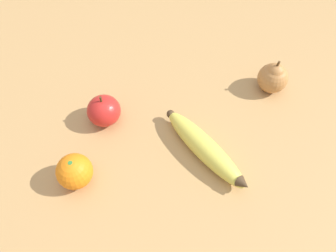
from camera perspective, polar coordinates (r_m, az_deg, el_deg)
ground_plane at (r=0.67m, az=1.16°, el=-4.30°), size 3.00×3.00×0.00m
banana at (r=0.65m, az=6.49°, el=-3.88°), size 0.13×0.22×0.04m
orange at (r=0.63m, az=-15.95°, el=-7.61°), size 0.07×0.07×0.07m
pear at (r=0.78m, az=17.82°, el=8.12°), size 0.07×0.07×0.09m
apple at (r=0.70m, az=-11.15°, el=2.58°), size 0.07×0.07×0.08m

